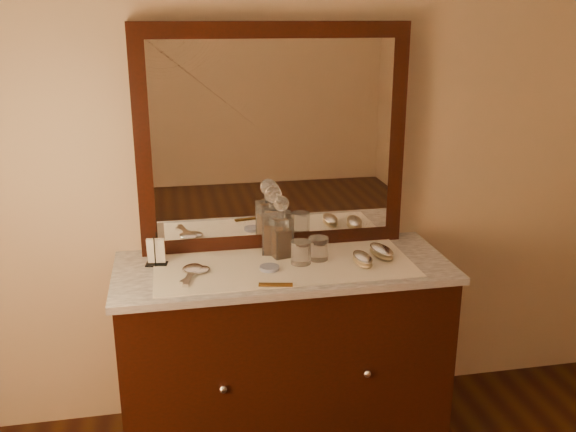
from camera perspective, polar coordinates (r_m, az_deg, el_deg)
The scene contains 18 objects.
dresser_cabinet at distance 2.92m, azimuth -0.38°, elevation -12.41°, with size 1.40×0.55×0.82m, color black.
dresser_plinth at distance 3.12m, azimuth -0.37°, elevation -18.30°, with size 1.46×0.59×0.08m, color black.
knob_left at distance 2.62m, azimuth -5.88°, elevation -15.28°, with size 0.04×0.04×0.04m, color silver.
knob_right at distance 2.73m, azimuth 7.16°, elevation -13.92°, with size 0.04×0.04×0.04m, color silver.
marble_top at distance 2.73m, azimuth -0.40°, elevation -4.68°, with size 1.44×0.59×0.03m, color white.
mirror_frame at distance 2.81m, azimuth -1.35°, elevation 6.97°, with size 1.20×0.08×1.00m, color black.
mirror_glass at distance 2.78m, azimuth -1.23°, elevation 6.84°, with size 1.06×0.01×0.86m, color white.
lace_runner at distance 2.70m, azimuth -0.32°, elevation -4.50°, with size 1.10×0.45×0.00m, color white.
pin_dish at distance 2.66m, azimuth -1.69°, elevation -4.70°, with size 0.08×0.08×0.01m, color white.
comb at distance 2.51m, azimuth -1.12°, elevation -6.22°, with size 0.14×0.03×0.01m, color brown.
napkin_rack at distance 2.76m, azimuth -11.83°, elevation -3.26°, with size 0.10×0.07×0.14m.
decanter_left at distance 2.81m, azimuth -1.34°, elevation -1.01°, with size 0.11×0.11×0.31m.
decanter_right at distance 2.77m, azimuth -0.61°, elevation -1.56°, with size 0.10×0.10×0.28m.
brush_near at distance 2.73m, azimuth 6.76°, elevation -3.88°, with size 0.08×0.16×0.04m.
brush_far at distance 2.82m, azimuth 8.43°, elevation -3.19°, with size 0.10×0.18×0.05m.
hand_mirror_outer at distance 2.66m, azimuth -8.66°, elevation -4.88°, with size 0.11×0.23×0.02m.
hand_mirror_inner at distance 2.65m, azimuth -8.09°, elevation -4.97°, with size 0.15×0.18×0.02m.
tumblers at distance 2.73m, azimuth 1.97°, elevation -3.12°, with size 0.17×0.12×0.10m.
Camera 1 is at (-0.46, -0.53, 1.88)m, focal length 39.38 mm.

